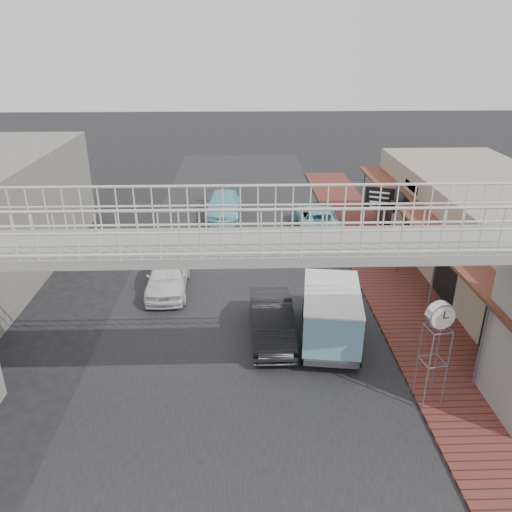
{
  "coord_description": "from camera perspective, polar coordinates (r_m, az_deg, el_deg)",
  "views": [
    {
      "loc": [
        0.02,
        -14.96,
        9.64
      ],
      "look_at": [
        0.58,
        3.03,
        1.8
      ],
      "focal_mm": 35.0,
      "sensor_mm": 36.0,
      "label": 1
    }
  ],
  "objects": [
    {
      "name": "motorcycle_near",
      "position": [
        25.46,
        13.16,
        1.96
      ],
      "size": [
        1.74,
        0.76,
        0.89
      ],
      "primitive_type": "imported",
      "rotation": [
        0.0,
        0.0,
        1.67
      ],
      "color": "black",
      "rests_on": "sidewalk"
    },
    {
      "name": "shophouse_row",
      "position": [
        23.18,
        26.55,
        1.75
      ],
      "size": [
        7.2,
        18.0,
        4.0
      ],
      "color": "gray",
      "rests_on": "ground"
    },
    {
      "name": "motorcycle_far",
      "position": [
        24.7,
        10.7,
        1.52
      ],
      "size": [
        1.55,
        0.69,
        0.9
      ],
      "primitive_type": "imported",
      "rotation": [
        0.0,
        0.0,
        1.75
      ],
      "color": "black",
      "rests_on": "sidewalk"
    },
    {
      "name": "sidewalk",
      "position": [
        21.36,
        16.13,
        -4.14
      ],
      "size": [
        3.0,
        40.0,
        0.1
      ],
      "primitive_type": "cube",
      "color": "brown",
      "rests_on": "ground"
    },
    {
      "name": "street_clock",
      "position": [
        14.34,
        20.24,
        -6.9
      ],
      "size": [
        0.81,
        0.7,
        3.17
      ],
      "rotation": [
        0.0,
        0.0,
        0.17
      ],
      "color": "#59595B",
      "rests_on": "sidewalk"
    },
    {
      "name": "angkot_van",
      "position": [
        17.12,
        8.58,
        -5.91
      ],
      "size": [
        2.41,
        4.38,
        2.04
      ],
      "rotation": [
        0.0,
        0.0,
        -0.14
      ],
      "color": "black",
      "rests_on": "ground"
    },
    {
      "name": "arrow_sign",
      "position": [
        23.52,
        16.09,
        6.03
      ],
      "size": [
        2.12,
        1.43,
        3.5
      ],
      "rotation": [
        0.0,
        0.0,
        -0.36
      ],
      "color": "#59595B",
      "rests_on": "sidewalk"
    },
    {
      "name": "dark_sedan",
      "position": [
        17.46,
        1.82,
        -7.37
      ],
      "size": [
        1.45,
        4.09,
        1.34
      ],
      "primitive_type": "imported",
      "rotation": [
        0.0,
        0.0,
        0.01
      ],
      "color": "black",
      "rests_on": "ground"
    },
    {
      "name": "angkot_curb",
      "position": [
        27.52,
        7.08,
        4.3
      ],
      "size": [
        2.2,
        4.73,
        1.31
      ],
      "primitive_type": "imported",
      "rotation": [
        0.0,
        0.0,
        3.14
      ],
      "color": "#78C0D0",
      "rests_on": "ground"
    },
    {
      "name": "road_strip",
      "position": [
        17.79,
        -1.58,
        -9.26
      ],
      "size": [
        10.0,
        60.0,
        0.01
      ],
      "primitive_type": "cube",
      "color": "black",
      "rests_on": "ground"
    },
    {
      "name": "angkot_far",
      "position": [
        29.57,
        -3.79,
        5.84
      ],
      "size": [
        2.0,
        4.71,
        1.35
      ],
      "primitive_type": "imported",
      "rotation": [
        0.0,
        0.0,
        -0.02
      ],
      "color": "#7DCED9",
      "rests_on": "ground"
    },
    {
      "name": "white_hatchback",
      "position": [
        20.95,
        -10.05,
        -2.13
      ],
      "size": [
        1.74,
        4.1,
        1.38
      ],
      "primitive_type": "imported",
      "rotation": [
        0.0,
        0.0,
        0.03
      ],
      "color": "white",
      "rests_on": "ground"
    },
    {
      "name": "footbridge",
      "position": [
        12.72,
        -1.63,
        -7.0
      ],
      "size": [
        16.4,
        2.4,
        6.34
      ],
      "color": "gray",
      "rests_on": "ground"
    },
    {
      "name": "ground",
      "position": [
        17.79,
        -1.58,
        -9.27
      ],
      "size": [
        120.0,
        120.0,
        0.0
      ],
      "primitive_type": "plane",
      "color": "black",
      "rests_on": "ground"
    }
  ]
}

